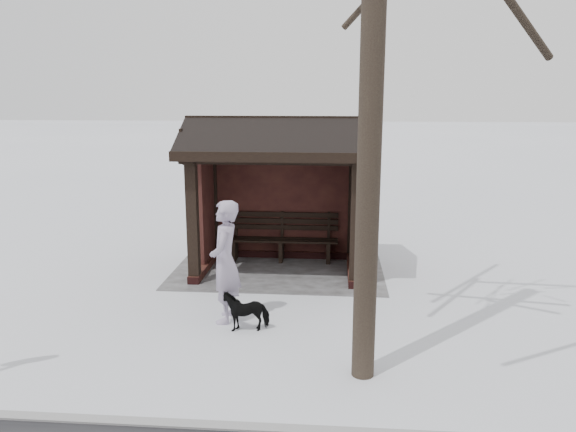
% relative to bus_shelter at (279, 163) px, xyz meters
% --- Properties ---
extents(ground, '(120.00, 120.00, 0.00)m').
position_rel_bus_shelter_xyz_m(ground, '(0.00, 0.16, -2.17)').
color(ground, silver).
rests_on(ground, ground).
extents(kerb, '(120.00, 0.15, 0.06)m').
position_rel_bus_shelter_xyz_m(kerb, '(0.00, 5.66, -2.16)').
color(kerb, gray).
rests_on(kerb, ground).
extents(trampled_patch, '(4.20, 3.20, 0.02)m').
position_rel_bus_shelter_xyz_m(trampled_patch, '(0.00, -0.04, -2.16)').
color(trampled_patch, gray).
rests_on(trampled_patch, ground).
extents(bus_shelter, '(3.60, 2.40, 3.09)m').
position_rel_bus_shelter_xyz_m(bus_shelter, '(0.00, 0.00, 0.00)').
color(bus_shelter, '#361413').
rests_on(bus_shelter, ground).
extents(pedestrian, '(0.47, 0.71, 1.93)m').
position_rel_bus_shelter_xyz_m(pedestrian, '(0.57, 2.76, -1.20)').
color(pedestrian, '#A295AE').
rests_on(pedestrian, ground).
extents(dog, '(0.74, 0.45, 0.59)m').
position_rel_bus_shelter_xyz_m(dog, '(0.20, 3.05, -1.87)').
color(dog, black).
rests_on(dog, ground).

